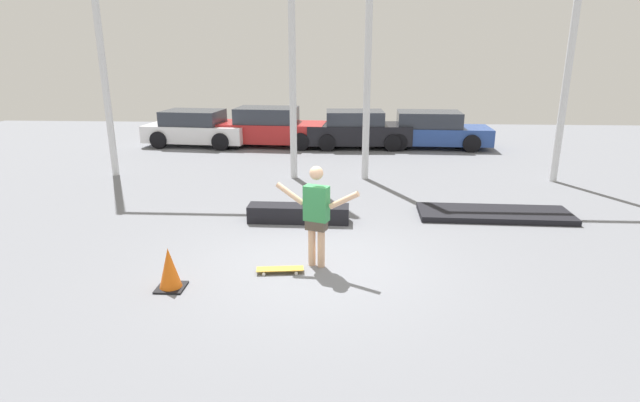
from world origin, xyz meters
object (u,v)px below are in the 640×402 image
(skateboarder, at_px, (316,212))
(skateboard, at_px, (280,269))
(manual_pad, at_px, (494,214))
(grind_box, at_px, (298,213))
(parked_car_white, at_px, (197,129))
(traffic_cone, at_px, (169,269))
(parked_car_blue, at_px, (431,130))
(parked_car_black, at_px, (358,130))
(parked_car_red, at_px, (270,127))

(skateboarder, bearing_deg, skateboard, -131.71)
(skateboard, distance_m, manual_pad, 5.53)
(manual_pad, bearing_deg, grind_box, -172.39)
(parked_car_white, bearing_deg, grind_box, -55.46)
(skateboard, height_order, parked_car_white, parked_car_white)
(manual_pad, xyz_separation_m, parked_car_white, (-9.34, 8.44, 0.60))
(skateboarder, height_order, traffic_cone, skateboarder)
(parked_car_white, relative_size, traffic_cone, 6.10)
(parked_car_blue, bearing_deg, parked_car_black, -175.06)
(traffic_cone, bearing_deg, manual_pad, 32.70)
(traffic_cone, bearing_deg, skateboard, 22.33)
(parked_car_red, bearing_deg, parked_car_white, -174.34)
(skateboard, bearing_deg, parked_car_blue, 62.82)
(skateboard, distance_m, parked_car_white, 12.68)
(manual_pad, bearing_deg, parked_car_black, 109.57)
(manual_pad, relative_size, parked_car_white, 0.81)
(skateboarder, xyz_separation_m, grind_box, (-0.55, 2.34, -0.81))
(parked_car_white, bearing_deg, parked_car_black, 5.49)
(parked_car_black, height_order, parked_car_blue, parked_car_black)
(parked_car_black, distance_m, traffic_cone, 12.72)
(skateboard, relative_size, parked_car_black, 0.20)
(skateboarder, height_order, parked_car_red, skateboarder)
(parked_car_white, xyz_separation_m, traffic_cone, (3.22, -12.37, -0.33))
(manual_pad, bearing_deg, skateboarder, -142.86)
(grind_box, height_order, parked_car_white, parked_car_white)
(manual_pad, bearing_deg, skateboard, -143.97)
(grind_box, relative_size, traffic_cone, 3.23)
(skateboard, relative_size, parked_car_red, 0.19)
(manual_pad, height_order, parked_car_white, parked_car_white)
(manual_pad, height_order, traffic_cone, traffic_cone)
(parked_car_red, relative_size, traffic_cone, 6.33)
(parked_car_red, xyz_separation_m, parked_car_blue, (6.29, -0.00, -0.05))
(skateboarder, relative_size, manual_pad, 0.53)
(skateboard, bearing_deg, grind_box, 81.86)
(parked_car_black, bearing_deg, parked_car_white, 177.08)
(skateboarder, distance_m, parked_car_white, 12.62)
(parked_car_red, bearing_deg, skateboard, -76.65)
(grind_box, bearing_deg, parked_car_blue, 64.79)
(skateboarder, relative_size, traffic_cone, 2.61)
(skateboard, relative_size, parked_car_blue, 0.19)
(parked_car_red, bearing_deg, skateboarder, -73.48)
(parked_car_red, distance_m, parked_car_black, 3.44)
(skateboard, xyz_separation_m, parked_car_white, (-4.87, 11.69, 0.60))
(parked_car_black, relative_size, traffic_cone, 5.87)
(grind_box, height_order, parked_car_blue, parked_car_blue)
(parked_car_white, height_order, parked_car_red, parked_car_red)
(parked_car_white, xyz_separation_m, parked_car_black, (6.36, -0.05, 0.01))
(parked_car_blue, bearing_deg, skateboard, -107.92)
(traffic_cone, bearing_deg, parked_car_white, 104.58)
(skateboard, relative_size, traffic_cone, 1.20)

